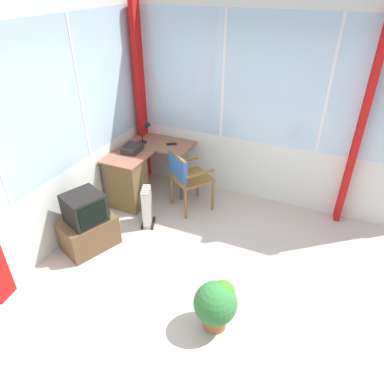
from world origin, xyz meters
name	(u,v)px	position (x,y,z in m)	size (l,w,h in m)	color
ground	(215,286)	(0.00, 0.00, -0.03)	(4.90, 5.11, 0.06)	beige
north_window_panel	(45,139)	(0.00, 2.08, 1.39)	(3.90, 0.07, 2.79)	silver
east_window_panel	(271,110)	(1.98, 0.00, 1.39)	(0.07, 4.11, 2.79)	silver
curtain_corner	(141,98)	(1.85, 1.95, 1.34)	(0.22, 0.07, 2.69)	red
curtain_east_far	(360,128)	(1.90, -1.13, 1.34)	(0.22, 0.07, 2.69)	red
desk	(129,179)	(1.02, 1.74, 0.42)	(1.19, 0.98, 0.77)	#915A42
desk_lamp	(147,129)	(1.62, 1.74, 0.98)	(0.23, 0.19, 0.33)	black
tv_remote	(172,144)	(1.66, 1.36, 0.78)	(0.04, 0.15, 0.02)	black
paper_tray	(132,148)	(1.22, 1.77, 0.81)	(0.30, 0.23, 0.09)	#2C2724
wooden_armchair	(185,174)	(1.21, 0.93, 0.59)	(0.67, 0.67, 0.89)	olive
tv_on_stand	(88,224)	(-0.03, 1.68, 0.34)	(0.76, 0.65, 0.77)	brown
space_heater	(147,205)	(0.69, 1.26, 0.29)	(0.33, 0.26, 0.57)	silver
potted_plant	(216,303)	(-0.49, -0.19, 0.31)	(0.42, 0.42, 0.53)	#A06138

